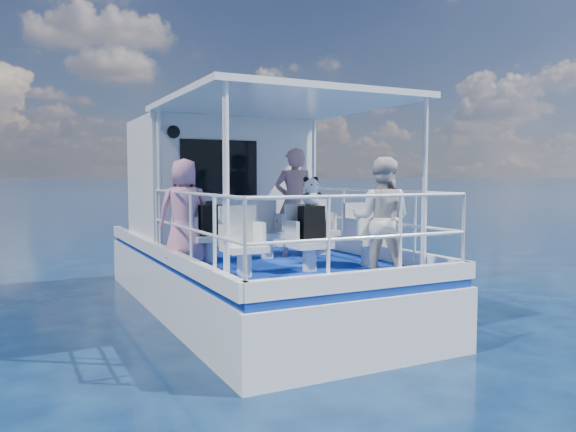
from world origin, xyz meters
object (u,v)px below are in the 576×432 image
Objects in this scene: passenger_stbd_aft at (382,219)px; panda at (311,191)px; passenger_port_fwd at (185,211)px; backpack_center at (311,224)px.

panda is (-0.41, 0.95, 0.30)m from passenger_stbd_aft.
passenger_port_fwd reaches higher than backpack_center.
passenger_port_fwd is 1.86m from backpack_center.
passenger_port_fwd is 1.02× the size of passenger_stbd_aft.
panda is at bearing 152.04° from passenger_port_fwd.
backpack_center is at bearing -22.58° from passenger_stbd_aft.
passenger_port_fwd reaches higher than panda.
passenger_port_fwd is 3.19× the size of backpack_center.
backpack_center is at bearing -99.45° from panda.
backpack_center is 1.25× the size of panda.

